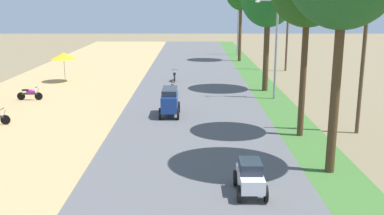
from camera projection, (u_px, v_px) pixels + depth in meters
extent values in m
cylinder|color=black|center=(5.00, 120.00, 25.14)|extent=(0.56, 0.06, 0.56)
cylinder|color=#A5A8AD|center=(3.00, 115.00, 25.08)|extent=(0.26, 0.05, 0.68)
cylinder|color=black|center=(2.00, 109.00, 24.99)|extent=(0.04, 0.54, 0.04)
cylinder|color=black|center=(38.00, 96.00, 31.37)|extent=(0.56, 0.06, 0.56)
cylinder|color=black|center=(21.00, 96.00, 31.37)|extent=(0.56, 0.06, 0.56)
cube|color=#333338|center=(29.00, 94.00, 31.33)|extent=(1.12, 0.12, 0.12)
ellipsoid|color=#8C1E8C|center=(30.00, 92.00, 31.30)|extent=(0.64, 0.28, 0.32)
cube|color=black|center=(25.00, 90.00, 31.27)|extent=(0.44, 0.20, 0.10)
cylinder|color=#A5A8AD|center=(37.00, 92.00, 31.31)|extent=(0.26, 0.05, 0.68)
cylinder|color=black|center=(36.00, 87.00, 31.22)|extent=(0.04, 0.54, 0.04)
cylinder|color=#99999E|center=(64.00, 70.00, 38.30)|extent=(0.05, 0.05, 2.10)
cone|color=gold|center=(63.00, 56.00, 38.02)|extent=(2.20, 2.20, 0.55)
cylinder|color=#4C351E|center=(335.00, 89.00, 17.50)|extent=(0.37, 0.37, 6.87)
cylinder|color=#4C351E|center=(303.00, 75.00, 22.48)|extent=(0.31, 0.31, 6.38)
cylinder|color=#4C351E|center=(266.00, 53.00, 34.13)|extent=(0.43, 0.43, 5.94)
cylinder|color=#4C351E|center=(240.00, 31.00, 51.15)|extent=(0.36, 0.36, 6.81)
cylinder|color=gray|center=(276.00, 50.00, 31.12)|extent=(0.16, 0.16, 7.01)
cylinder|color=gray|center=(267.00, 0.00, 30.34)|extent=(1.40, 0.08, 0.08)
ellipsoid|color=silver|center=(257.00, 1.00, 30.35)|extent=(0.36, 0.20, 0.14)
cylinder|color=gray|center=(288.00, 0.00, 30.34)|extent=(1.40, 0.08, 0.08)
ellipsoid|color=silver|center=(298.00, 1.00, 30.35)|extent=(0.36, 0.20, 0.14)
cylinder|color=gray|center=(238.00, 22.00, 56.77)|extent=(0.16, 0.16, 8.41)
cylinder|color=brown|center=(363.00, 55.00, 22.86)|extent=(0.20, 0.20, 8.35)
cylinder|color=brown|center=(287.00, 22.00, 43.89)|extent=(0.20, 0.20, 9.80)
cube|color=silver|center=(250.00, 178.00, 16.04)|extent=(0.84, 1.95, 0.50)
cube|color=#232B38|center=(250.00, 166.00, 15.98)|extent=(0.77, 1.10, 0.40)
cylinder|color=black|center=(265.00, 194.00, 15.42)|extent=(0.10, 0.60, 0.60)
cylinder|color=black|center=(238.00, 194.00, 15.42)|extent=(0.10, 0.60, 0.60)
cylinder|color=black|center=(259.00, 178.00, 16.78)|extent=(0.10, 0.60, 0.60)
cylinder|color=black|center=(235.00, 178.00, 16.78)|extent=(0.10, 0.60, 0.60)
cube|color=navy|center=(169.00, 102.00, 26.92)|extent=(0.95, 2.40, 0.95)
cube|color=#232B38|center=(169.00, 91.00, 26.87)|extent=(0.87, 2.00, 0.35)
cylinder|color=black|center=(161.00, 107.00, 27.88)|extent=(0.12, 0.68, 0.68)
cylinder|color=black|center=(178.00, 107.00, 27.88)|extent=(0.12, 0.68, 0.68)
cylinder|color=black|center=(160.00, 114.00, 26.20)|extent=(0.12, 0.68, 0.68)
cylinder|color=black|center=(178.00, 114.00, 26.20)|extent=(0.12, 0.68, 0.68)
cylinder|color=black|center=(172.00, 89.00, 33.92)|extent=(0.06, 0.56, 0.56)
cylinder|color=black|center=(172.00, 92.00, 32.72)|extent=(0.06, 0.56, 0.56)
cube|color=#333338|center=(172.00, 88.00, 33.28)|extent=(0.12, 1.12, 0.12)
ellipsoid|color=orange|center=(172.00, 86.00, 33.32)|extent=(0.28, 0.64, 0.32)
cube|color=black|center=(172.00, 85.00, 32.94)|extent=(0.20, 0.44, 0.10)
cylinder|color=#A5A8AD|center=(172.00, 85.00, 33.80)|extent=(0.05, 0.26, 0.68)
cylinder|color=black|center=(172.00, 81.00, 33.66)|extent=(0.54, 0.04, 0.04)
cylinder|color=black|center=(174.00, 77.00, 39.29)|extent=(0.06, 0.56, 0.56)
cylinder|color=black|center=(174.00, 79.00, 38.09)|extent=(0.06, 0.56, 0.56)
cube|color=#333338|center=(174.00, 76.00, 38.65)|extent=(0.12, 1.12, 0.12)
ellipsoid|color=#1E4CA5|center=(174.00, 74.00, 38.69)|extent=(0.28, 0.64, 0.32)
cube|color=black|center=(174.00, 73.00, 38.31)|extent=(0.20, 0.44, 0.10)
cylinder|color=#A5A8AD|center=(174.00, 74.00, 39.17)|extent=(0.05, 0.26, 0.68)
cylinder|color=black|center=(174.00, 70.00, 39.03)|extent=(0.54, 0.04, 0.04)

